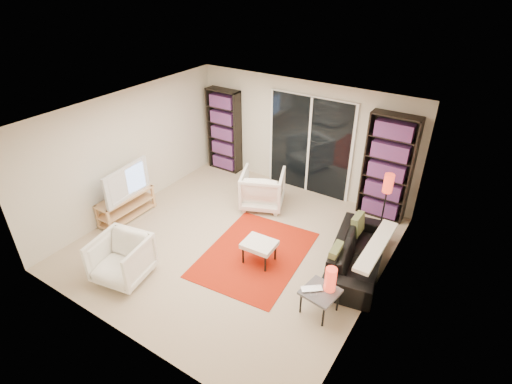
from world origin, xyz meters
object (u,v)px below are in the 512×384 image
(sofa, at_px, (358,253))
(floor_lamp, at_px, (387,190))
(tv_stand, at_px, (126,206))
(armchair_back, at_px, (263,189))
(side_table, at_px, (320,293))
(bookshelf_right, at_px, (388,168))
(bookshelf_left, at_px, (224,131))
(armchair_front, at_px, (121,259))
(ottoman, at_px, (259,245))

(sofa, xyz_separation_m, floor_lamp, (0.03, 1.11, 0.67))
(tv_stand, height_order, floor_lamp, floor_lamp)
(armchair_back, bearing_deg, tv_stand, 19.37)
(sofa, height_order, side_table, sofa)
(sofa, bearing_deg, bookshelf_right, -4.23)
(sofa, distance_m, armchair_back, 2.48)
(bookshelf_right, xyz_separation_m, sofa, (0.18, -1.77, -0.77))
(bookshelf_left, height_order, tv_stand, bookshelf_left)
(armchair_back, distance_m, side_table, 3.02)
(armchair_back, relative_size, armchair_front, 1.06)
(ottoman, bearing_deg, bookshelf_left, 135.61)
(side_table, bearing_deg, ottoman, 160.42)
(bookshelf_right, distance_m, ottoman, 2.92)
(armchair_back, bearing_deg, armchair_front, 54.00)
(sofa, bearing_deg, floor_lamp, -11.62)
(ottoman, relative_size, side_table, 1.02)
(floor_lamp, bearing_deg, bookshelf_left, 170.69)
(bookshelf_left, distance_m, floor_lamp, 4.11)
(sofa, height_order, armchair_front, armchair_front)
(sofa, bearing_deg, armchair_back, 61.42)
(tv_stand, distance_m, armchair_back, 2.73)
(bookshelf_left, bearing_deg, armchair_front, -76.55)
(armchair_back, xyz_separation_m, ottoman, (0.91, -1.56, -0.05))
(side_table, bearing_deg, armchair_front, -160.72)
(floor_lamp, bearing_deg, armchair_back, -172.47)
(armchair_front, distance_m, side_table, 3.13)
(armchair_back, bearing_deg, side_table, 114.97)
(bookshelf_left, relative_size, bookshelf_right, 0.93)
(floor_lamp, bearing_deg, armchair_front, -132.52)
(bookshelf_left, height_order, ottoman, bookshelf_left)
(sofa, height_order, armchair_back, armchair_back)
(bookshelf_left, distance_m, armchair_back, 2.03)
(armchair_back, distance_m, floor_lamp, 2.46)
(armchair_front, bearing_deg, floor_lamp, 36.93)
(tv_stand, bearing_deg, bookshelf_left, 83.17)
(tv_stand, height_order, armchair_back, armchair_back)
(bookshelf_right, xyz_separation_m, armchair_front, (-2.88, -4.04, -0.68))
(tv_stand, xyz_separation_m, sofa, (4.36, 1.04, 0.02))
(sofa, height_order, floor_lamp, floor_lamp)
(armchair_front, bearing_deg, bookshelf_right, 43.92)
(armchair_front, height_order, side_table, armchair_front)
(ottoman, xyz_separation_m, floor_lamp, (1.47, 1.87, 0.61))
(bookshelf_left, height_order, bookshelf_right, bookshelf_right)
(bookshelf_left, xyz_separation_m, tv_stand, (-0.34, -2.81, -0.71))
(bookshelf_right, height_order, armchair_back, bookshelf_right)
(bookshelf_left, xyz_separation_m, ottoman, (2.59, -2.54, -0.63))
(sofa, bearing_deg, bookshelf_left, 56.33)
(bookshelf_right, distance_m, armchair_front, 5.01)
(bookshelf_right, bearing_deg, ottoman, -116.44)
(bookshelf_right, bearing_deg, armchair_front, -125.53)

